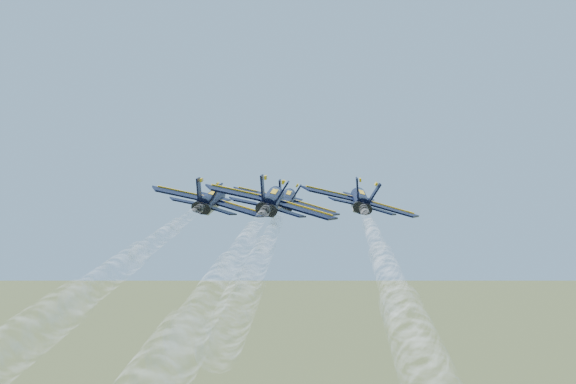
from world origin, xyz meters
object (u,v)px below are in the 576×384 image
at_px(jet_lead, 287,200).
at_px(jet_slot, 272,201).
at_px(jet_left, 211,200).
at_px(jet_right, 360,200).

distance_m(jet_lead, jet_slot, 23.44).
height_order(jet_left, jet_right, same).
relative_size(jet_lead, jet_left, 1.00).
height_order(jet_lead, jet_slot, same).
bearing_deg(jet_left, jet_right, -0.77).
relative_size(jet_left, jet_right, 1.00).
bearing_deg(jet_right, jet_left, 179.23).
bearing_deg(jet_slot, jet_left, 123.45).
relative_size(jet_right, jet_slot, 1.00).
bearing_deg(jet_lead, jet_slot, -92.11).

